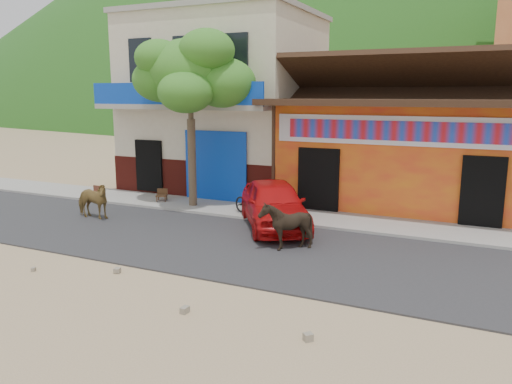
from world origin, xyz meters
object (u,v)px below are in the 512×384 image
(cow_tan, at_px, (92,200))
(cafe_chair_left, at_px, (94,187))
(scooter, at_px, (251,203))
(cafe_chair_right, at_px, (162,190))
(tree, at_px, (191,119))
(red_car, at_px, (274,204))
(cow_dark, at_px, (286,226))

(cow_tan, height_order, cafe_chair_left, cow_tan)
(scooter, distance_m, cafe_chair_right, 3.95)
(tree, xyz_separation_m, cafe_chair_right, (-1.40, 0.10, -2.60))
(tree, xyz_separation_m, scooter, (2.51, -0.50, -2.58))
(cow_tan, distance_m, cafe_chair_right, 2.90)
(red_car, bearing_deg, cafe_chair_right, 132.17)
(cafe_chair_left, bearing_deg, tree, 15.36)
(tree, bearing_deg, red_car, -18.56)
(red_car, height_order, cafe_chair_left, red_car)
(cow_tan, height_order, scooter, cow_tan)
(tree, relative_size, cafe_chair_left, 7.25)
(cow_tan, bearing_deg, cow_dark, -93.10)
(tree, relative_size, cow_dark, 4.75)
(cow_dark, xyz_separation_m, red_car, (-1.14, 1.92, 0.08))
(scooter, bearing_deg, cow_dark, -114.89)
(cow_dark, distance_m, scooter, 3.45)
(cafe_chair_right, bearing_deg, cafe_chair_left, 168.61)
(cafe_chair_left, height_order, cafe_chair_right, cafe_chair_left)
(scooter, height_order, cafe_chair_left, scooter)
(cow_dark, bearing_deg, cafe_chair_left, -105.39)
(red_car, distance_m, cafe_chair_left, 7.69)
(red_car, relative_size, cafe_chair_left, 5.02)
(scooter, bearing_deg, tree, 103.50)
(tree, height_order, cafe_chair_right, tree)
(cow_tan, distance_m, red_car, 5.87)
(cafe_chair_left, relative_size, cafe_chair_right, 1.02)
(red_car, bearing_deg, cafe_chair_left, 141.57)
(cafe_chair_left, bearing_deg, cow_tan, -39.90)
(cow_dark, height_order, cafe_chair_left, cow_dark)
(red_car, height_order, cafe_chair_right, red_car)
(cow_tan, height_order, red_car, red_car)
(cow_tan, relative_size, cow_dark, 1.10)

